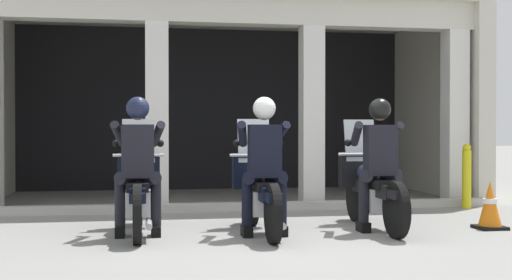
% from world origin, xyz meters
% --- Properties ---
extents(ground_plane, '(80.00, 80.00, 0.00)m').
position_xyz_m(ground_plane, '(0.00, 3.00, 0.00)').
color(ground_plane, gray).
extents(station_building, '(8.49, 3.98, 3.47)m').
position_xyz_m(station_building, '(0.07, 4.91, 2.13)').
color(station_building, black).
rests_on(station_building, ground).
extents(kerb_strip, '(7.99, 0.24, 0.12)m').
position_xyz_m(kerb_strip, '(0.07, 2.45, 0.06)').
color(kerb_strip, '#B7B5AD').
rests_on(kerb_strip, ground).
extents(motorcycle_left, '(0.62, 2.04, 1.35)m').
position_xyz_m(motorcycle_left, '(-1.41, 0.52, 0.50)').
color(motorcycle_left, black).
rests_on(motorcycle_left, ground).
extents(police_officer_left, '(0.63, 0.61, 1.58)m').
position_xyz_m(police_officer_left, '(-1.42, 0.23, 0.94)').
color(police_officer_left, black).
rests_on(police_officer_left, ground).
extents(motorcycle_center, '(0.62, 2.04, 1.35)m').
position_xyz_m(motorcycle_center, '(0.00, 0.32, 0.50)').
color(motorcycle_center, black).
rests_on(motorcycle_center, ground).
extents(police_officer_center, '(0.63, 0.61, 1.58)m').
position_xyz_m(police_officer_center, '(0.00, 0.03, 0.94)').
color(police_officer_center, black).
rests_on(police_officer_center, ground).
extents(motorcycle_right, '(0.62, 2.04, 1.35)m').
position_xyz_m(motorcycle_right, '(1.42, 0.43, 0.50)').
color(motorcycle_right, black).
rests_on(motorcycle_right, ground).
extents(police_officer_right, '(0.63, 0.61, 1.58)m').
position_xyz_m(police_officer_right, '(1.42, 0.14, 0.94)').
color(police_officer_right, black).
rests_on(police_officer_right, ground).
extents(traffic_cone_flank, '(0.34, 0.34, 0.59)m').
position_xyz_m(traffic_cone_flank, '(2.82, 0.11, 0.29)').
color(traffic_cone_flank, black).
rests_on(traffic_cone_flank, ground).
extents(bollard_kerbside, '(0.14, 0.14, 1.01)m').
position_xyz_m(bollard_kerbside, '(3.58, 2.16, 0.50)').
color(bollard_kerbside, yellow).
rests_on(bollard_kerbside, ground).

